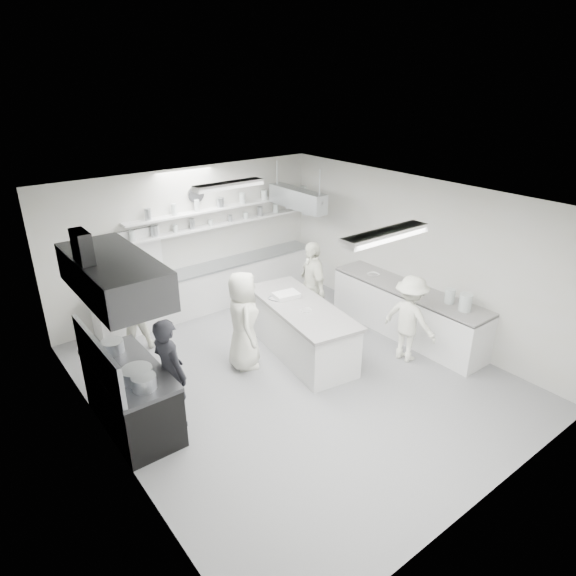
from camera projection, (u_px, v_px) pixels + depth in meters
floor at (292, 376)px, 8.45m from camera, size 6.00×7.00×0.02m
ceiling at (293, 201)px, 7.24m from camera, size 6.00×7.00×0.02m
wall_back at (189, 240)px, 10.38m from camera, size 6.00×0.04×3.00m
wall_front at (495, 402)px, 5.30m from camera, size 6.00×0.04×3.00m
wall_left at (103, 356)px, 6.16m from camera, size 0.04×7.00×3.00m
wall_right at (416, 256)px, 9.52m from camera, size 0.04×7.00×3.00m
stove at (132, 398)px, 7.10m from camera, size 0.80×1.80×0.90m
exhaust_hood at (114, 275)px, 6.34m from camera, size 0.85×2.00×0.50m
back_counter at (212, 287)px, 10.75m from camera, size 5.00×0.60×0.92m
shelf_lower at (221, 224)px, 10.58m from camera, size 4.20×0.26×0.04m
shelf_upper at (220, 208)px, 10.44m from camera, size 4.20×0.26×0.04m
pass_through_window at (130, 256)px, 9.66m from camera, size 1.30×0.04×1.00m
wall_clock at (196, 194)px, 10.09m from camera, size 0.32×0.05×0.32m
right_counter at (407, 312)px, 9.59m from camera, size 0.74×3.30×0.94m
pot_rack at (297, 199)px, 10.38m from camera, size 0.30×1.60×0.40m
light_fixture_front at (385, 235)px, 5.96m from camera, size 1.30×0.25×0.10m
light_fixture_rear at (229, 185)px, 8.57m from camera, size 1.30×0.25×0.10m
prep_island at (301, 330)px, 8.97m from camera, size 1.28×2.57×0.90m
stove_pot at (137, 376)px, 6.60m from camera, size 0.41×0.41×0.23m
cook_stove at (170, 373)px, 6.98m from camera, size 0.51×0.68×1.70m
cook_back at (129, 311)px, 8.93m from camera, size 0.78×0.62×1.58m
cook_island_left at (243, 321)px, 8.40m from camera, size 0.84×1.00×1.74m
cook_island_right at (312, 286)px, 9.70m from camera, size 0.76×1.14×1.79m
cook_right at (410, 319)px, 8.64m from camera, size 0.70×1.08×1.58m
bowl_island_a at (277, 299)px, 9.04m from camera, size 0.37×0.37×0.07m
bowl_island_b at (306, 311)px, 8.57m from camera, size 0.23×0.23×0.06m
bowl_right at (373, 275)px, 10.02m from camera, size 0.25×0.25×0.06m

